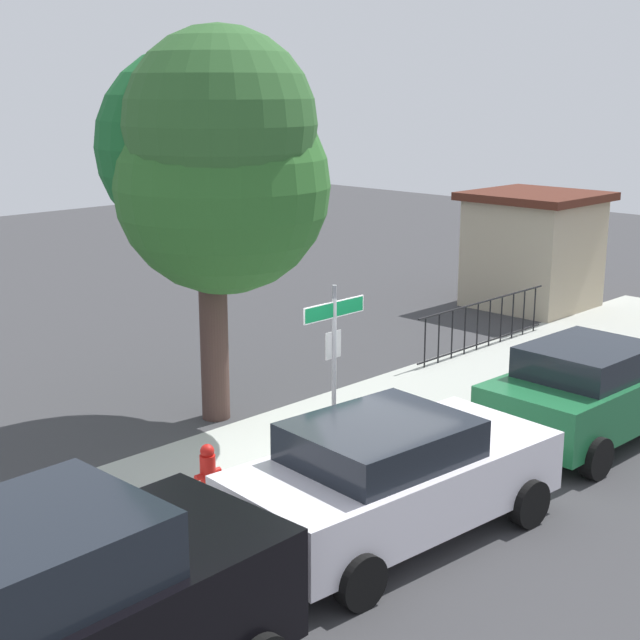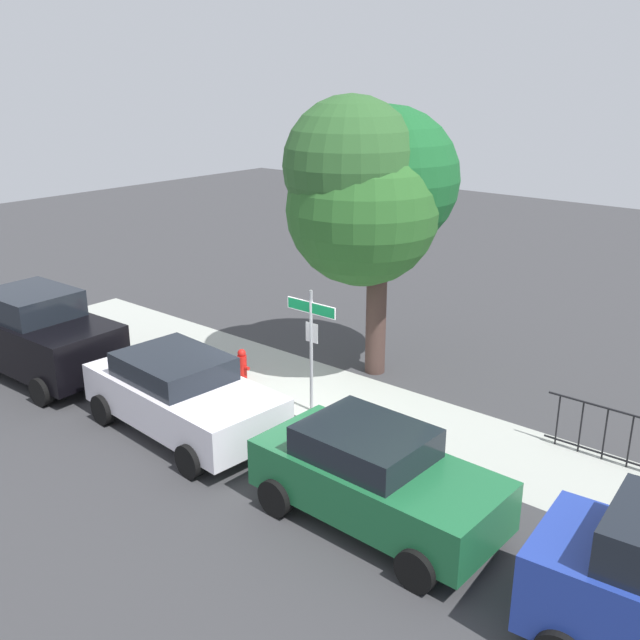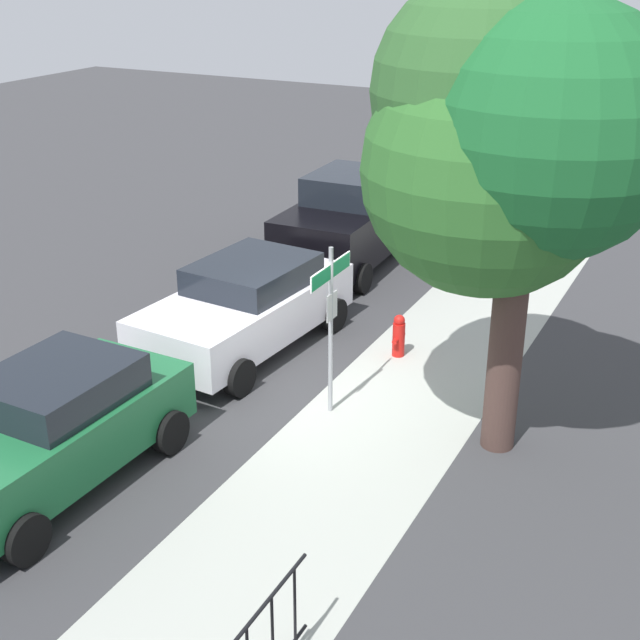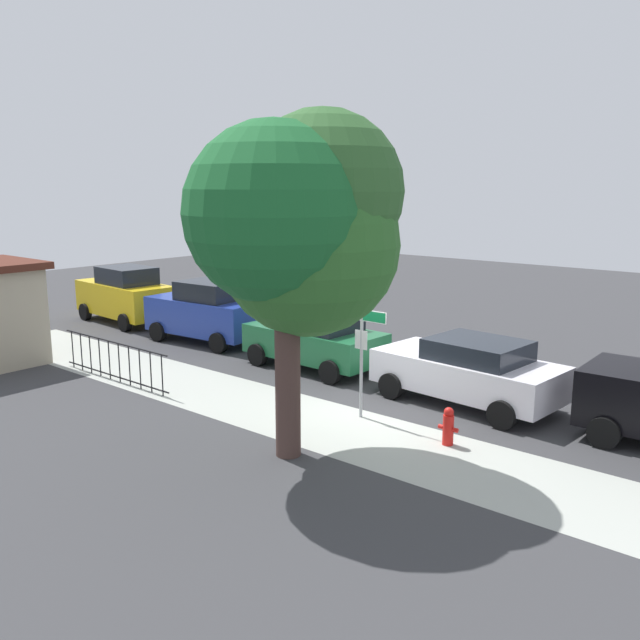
# 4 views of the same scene
# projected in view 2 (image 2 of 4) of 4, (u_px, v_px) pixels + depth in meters

# --- Properties ---
(ground_plane) EXTENTS (60.00, 60.00, 0.00)m
(ground_plane) POSITION_uv_depth(u_px,v_px,m) (294.00, 415.00, 15.33)
(ground_plane) COLOR #38383A
(sidewalk_strip) EXTENTS (24.00, 2.60, 0.00)m
(sidewalk_strip) POSITION_uv_depth(u_px,v_px,m) (407.00, 421.00, 15.07)
(sidewalk_strip) COLOR #A7ABA1
(sidewalk_strip) RESTS_ON ground_plane
(street_sign) EXTENTS (1.27, 0.07, 2.70)m
(street_sign) POSITION_uv_depth(u_px,v_px,m) (311.00, 331.00, 14.94)
(street_sign) COLOR #9EA0A5
(street_sign) RESTS_ON ground_plane
(shade_tree) EXTENTS (3.46, 4.12, 6.49)m
(shade_tree) POSITION_uv_depth(u_px,v_px,m) (368.00, 185.00, 15.99)
(shade_tree) COLOR #48332D
(shade_tree) RESTS_ON ground_plane
(car_black) EXTENTS (4.24, 2.25, 2.08)m
(car_black) POSITION_uv_depth(u_px,v_px,m) (40.00, 335.00, 17.02)
(car_black) COLOR black
(car_black) RESTS_ON ground_plane
(car_white) EXTENTS (4.53, 2.42, 1.59)m
(car_white) POSITION_uv_depth(u_px,v_px,m) (181.00, 394.00, 14.39)
(car_white) COLOR white
(car_white) RESTS_ON ground_plane
(car_green) EXTENTS (4.09, 2.11, 1.62)m
(car_green) POSITION_uv_depth(u_px,v_px,m) (375.00, 476.00, 11.42)
(car_green) COLOR #1C6337
(car_green) RESTS_ON ground_plane
(fire_hydrant) EXTENTS (0.42, 0.22, 0.78)m
(fire_hydrant) POSITION_uv_depth(u_px,v_px,m) (242.00, 365.00, 16.95)
(fire_hydrant) COLOR red
(fire_hydrant) RESTS_ON ground_plane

